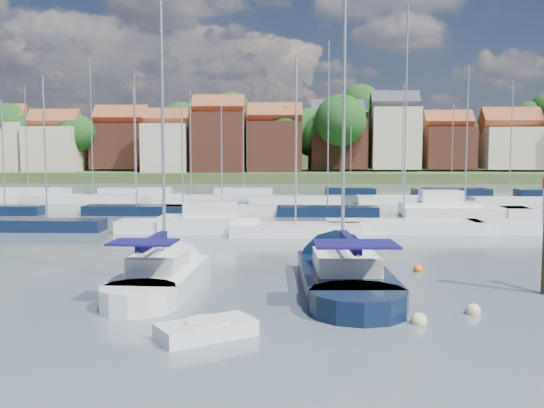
{
  "coord_description": "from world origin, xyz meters",
  "views": [
    {
      "loc": [
        0.53,
        -21.83,
        5.74
      ],
      "look_at": [
        -0.78,
        14.0,
        2.57
      ],
      "focal_mm": 40.0,
      "sensor_mm": 36.0,
      "label": 1
    }
  ],
  "objects": [
    {
      "name": "ground",
      "position": [
        0.0,
        40.0,
        0.0
      ],
      "size": [
        260.0,
        260.0,
        0.0
      ],
      "primitive_type": "plane",
      "color": "#405057",
      "rests_on": "ground"
    },
    {
      "name": "sailboat_centre",
      "position": [
        -4.92,
        4.04,
        0.36
      ],
      "size": [
        3.26,
        10.73,
        14.48
      ],
      "rotation": [
        0.0,
        0.0,
        1.53
      ],
      "color": "white",
      "rests_on": "ground"
    },
    {
      "name": "sailboat_navy",
      "position": [
        2.56,
        5.23,
        0.35
      ],
      "size": [
        4.05,
        13.47,
        18.39
      ],
      "rotation": [
        0.0,
        0.0,
        1.61
      ],
      "color": "black",
      "rests_on": "ground"
    },
    {
      "name": "tender",
      "position": [
        -2.16,
        -3.71,
        0.25
      ],
      "size": [
        3.25,
        2.8,
        0.64
      ],
      "rotation": [
        0.0,
        0.0,
        0.59
      ],
      "color": "white",
      "rests_on": "ground"
    },
    {
      "name": "buoy_c",
      "position": [
        -4.21,
        -0.41,
        0.0
      ],
      "size": [
        0.54,
        0.54,
        0.54
      ],
      "primitive_type": "sphere",
      "color": "#D85914",
      "rests_on": "ground"
    },
    {
      "name": "buoy_d",
      "position": [
        4.69,
        -1.96,
        0.0
      ],
      "size": [
        0.55,
        0.55,
        0.55
      ],
      "primitive_type": "sphere",
      "color": "beige",
      "rests_on": "ground"
    },
    {
      "name": "buoy_e",
      "position": [
        6.43,
        6.82,
        0.0
      ],
      "size": [
        0.44,
        0.44,
        0.44
      ],
      "primitive_type": "sphere",
      "color": "#D85914",
      "rests_on": "ground"
    },
    {
      "name": "buoy_f",
      "position": [
        6.86,
        -0.67,
        0.0
      ],
      "size": [
        0.54,
        0.54,
        0.54
      ],
      "primitive_type": "sphere",
      "color": "beige",
      "rests_on": "ground"
    },
    {
      "name": "marina_field",
      "position": [
        1.91,
        35.15,
        0.43
      ],
      "size": [
        79.62,
        41.41,
        15.93
      ],
      "color": "white",
      "rests_on": "ground"
    },
    {
      "name": "far_shore_town",
      "position": [
        2.23,
        132.67,
        4.61
      ],
      "size": [
        212.46,
        90.0,
        22.27
      ],
      "color": "#4A592C",
      "rests_on": "ground"
    }
  ]
}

